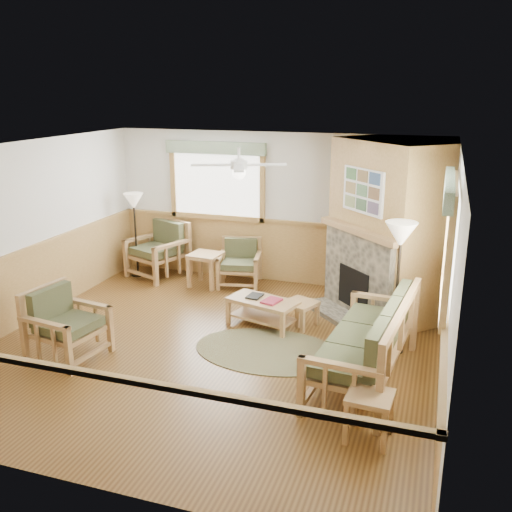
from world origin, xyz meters
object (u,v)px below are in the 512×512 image
(armchair_back_right, at_px, (239,263))
(end_table_sofa, at_px, (369,417))
(coffee_table, at_px, (263,313))
(floor_lamp_left, at_px, (136,235))
(footstool, at_px, (300,314))
(armchair_left, at_px, (67,324))
(sofa, at_px, (365,341))
(armchair_back_left, at_px, (157,250))
(floor_lamp_right, at_px, (397,288))
(end_table_chairs, at_px, (206,270))

(armchair_back_right, distance_m, end_table_sofa, 4.94)
(coffee_table, distance_m, floor_lamp_left, 3.40)
(footstool, bearing_deg, armchair_left, -143.60)
(armchair_back_right, xyz_separation_m, coffee_table, (0.96, -1.62, -0.20))
(sofa, height_order, footstool, sofa)
(armchair_back_left, relative_size, end_table_sofa, 2.02)
(armchair_left, height_order, floor_lamp_left, floor_lamp_left)
(armchair_left, relative_size, floor_lamp_left, 0.59)
(coffee_table, bearing_deg, armchair_left, -124.51)
(floor_lamp_right, bearing_deg, armchair_back_left, 157.47)
(end_table_sofa, relative_size, footstool, 1.15)
(armchair_back_right, height_order, floor_lamp_right, floor_lamp_right)
(armchair_back_left, xyz_separation_m, end_table_chairs, (1.08, -0.24, -0.21))
(footstool, bearing_deg, end_table_sofa, -62.15)
(end_table_chairs, relative_size, footstool, 1.37)
(end_table_chairs, height_order, end_table_sofa, end_table_chairs)
(armchair_back_left, height_order, floor_lamp_left, floor_lamp_left)
(footstool, height_order, floor_lamp_left, floor_lamp_left)
(footstool, bearing_deg, floor_lamp_left, 158.87)
(sofa, xyz_separation_m, end_table_chairs, (-3.18, 2.57, -0.21))
(floor_lamp_left, relative_size, floor_lamp_right, 0.88)
(end_table_chairs, bearing_deg, end_table_sofa, -48.07)
(sofa, bearing_deg, armchair_back_right, -131.12)
(footstool, xyz_separation_m, floor_lamp_right, (1.41, -0.42, 0.71))
(armchair_back_right, height_order, floor_lamp_left, floor_lamp_left)
(floor_lamp_right, bearing_deg, floor_lamp_left, 160.10)
(armchair_back_right, xyz_separation_m, armchair_left, (-1.16, -3.41, 0.06))
(coffee_table, xyz_separation_m, floor_lamp_right, (1.94, -0.26, 0.69))
(end_table_sofa, bearing_deg, floor_lamp_right, 88.78)
(armchair_left, height_order, footstool, armchair_left)
(coffee_table, distance_m, footstool, 0.56)
(coffee_table, xyz_separation_m, end_table_chairs, (-1.51, 1.39, 0.09))
(armchair_back_right, relative_size, end_table_sofa, 1.61)
(end_table_chairs, distance_m, end_table_sofa, 5.10)
(footstool, bearing_deg, coffee_table, -162.47)
(armchair_back_right, distance_m, coffee_table, 1.90)
(armchair_back_left, bearing_deg, end_table_sofa, -20.40)
(footstool, relative_size, floor_lamp_right, 0.24)
(armchair_back_right, bearing_deg, armchair_back_left, 167.87)
(end_table_sofa, bearing_deg, floor_lamp_left, 141.10)
(sofa, relative_size, armchair_left, 2.39)
(coffee_table, distance_m, end_table_sofa, 3.06)
(armchair_left, xyz_separation_m, floor_lamp_right, (4.06, 1.53, 0.43))
(armchair_left, height_order, floor_lamp_right, floor_lamp_right)
(floor_lamp_left, distance_m, floor_lamp_right, 5.23)
(floor_lamp_left, bearing_deg, floor_lamp_right, -19.90)
(end_table_sofa, relative_size, floor_lamp_left, 0.32)
(armchair_back_left, xyz_separation_m, armchair_back_right, (1.64, 0.00, -0.10))
(sofa, bearing_deg, floor_lamp_left, -114.43)
(floor_lamp_left, bearing_deg, armchair_back_left, 14.40)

